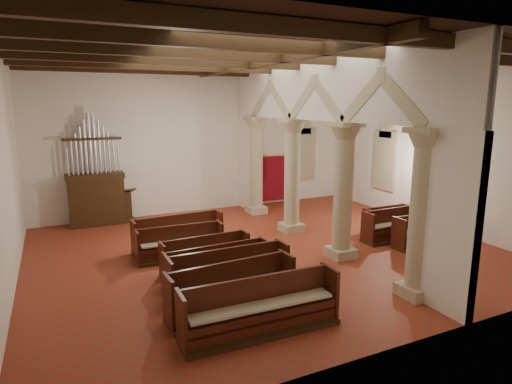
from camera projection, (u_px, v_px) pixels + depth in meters
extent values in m
plane|color=brown|center=(266.00, 251.00, 13.60)|extent=(14.00, 14.00, 0.00)
plane|color=black|center=(267.00, 54.00, 12.39)|extent=(14.00, 14.00, 0.00)
cube|color=white|center=(203.00, 141.00, 18.30)|extent=(14.00, 0.02, 6.00)
cube|color=white|center=(416.00, 193.00, 7.69)|extent=(14.00, 0.02, 6.00)
cube|color=white|center=(1.00, 172.00, 10.05)|extent=(0.02, 12.00, 6.00)
cube|color=white|center=(434.00, 147.00, 15.94)|extent=(0.02, 12.00, 6.00)
cube|color=tan|center=(415.00, 290.00, 10.35)|extent=(0.75, 0.75, 0.30)
cylinder|color=tan|center=(421.00, 219.00, 9.98)|extent=(0.56, 0.56, 3.30)
cube|color=tan|center=(341.00, 252.00, 13.00)|extent=(0.75, 0.75, 0.30)
cylinder|color=tan|center=(343.00, 195.00, 12.64)|extent=(0.56, 0.56, 3.30)
cube|color=tan|center=(291.00, 227.00, 15.65)|extent=(0.75, 0.75, 0.30)
cylinder|color=tan|center=(292.00, 179.00, 15.29)|extent=(0.56, 0.56, 3.30)
cube|color=tan|center=(256.00, 209.00, 18.31)|extent=(0.75, 0.75, 0.30)
cylinder|color=tan|center=(256.00, 168.00, 17.94)|extent=(0.56, 0.56, 3.30)
cube|color=white|center=(318.00, 89.00, 13.34)|extent=(0.25, 11.90, 1.93)
cube|color=#2E684E|center=(466.00, 174.00, 14.76)|extent=(0.03, 1.00, 2.20)
cube|color=#2E684E|center=(385.00, 161.00, 18.30)|extent=(0.03, 1.00, 2.20)
cube|color=#2E684E|center=(303.00, 154.00, 20.55)|extent=(1.00, 0.03, 2.20)
cube|color=#3B2512|center=(97.00, 202.00, 16.39)|extent=(2.00, 0.80, 1.80)
cube|color=#3B2512|center=(95.00, 176.00, 16.19)|extent=(2.10, 0.85, 0.20)
cube|color=#3B2712|center=(129.00, 220.00, 17.04)|extent=(0.56, 0.56, 0.11)
cube|color=#3B2712|center=(128.00, 206.00, 16.93)|extent=(0.28, 0.28, 1.20)
cube|color=#3B2712|center=(127.00, 190.00, 16.72)|extent=(0.61, 0.51, 0.21)
cube|color=maroon|center=(276.00, 178.00, 20.08)|extent=(1.60, 0.06, 2.10)
cylinder|color=gold|center=(276.00, 155.00, 19.84)|extent=(1.80, 0.04, 0.04)
cone|color=#3B2512|center=(292.00, 208.00, 18.81)|extent=(0.39, 0.39, 0.13)
cylinder|color=gold|center=(292.00, 181.00, 18.56)|extent=(0.04, 0.04, 2.58)
cylinder|color=gold|center=(293.00, 154.00, 18.33)|extent=(0.24, 0.73, 0.03)
cube|color=#16194F|center=(293.00, 166.00, 18.42)|extent=(0.57, 0.18, 0.91)
cube|color=navy|center=(274.00, 303.00, 9.40)|extent=(0.37, 0.30, 0.35)
cube|color=#152F96|center=(281.00, 270.00, 11.29)|extent=(0.43, 0.40, 0.35)
cube|color=navy|center=(271.00, 255.00, 12.48)|extent=(0.33, 0.28, 0.31)
cylinder|color=white|center=(231.00, 335.00, 8.35)|extent=(1.13, 0.28, 0.11)
cylinder|color=white|center=(236.00, 293.00, 10.20)|extent=(1.07, 0.44, 0.11)
cube|color=#3B2512|center=(261.00, 330.00, 8.71)|extent=(3.35, 0.85, 0.11)
cube|color=#45210E|center=(263.00, 318.00, 8.60)|extent=(3.20, 0.51, 0.49)
cube|color=#45210E|center=(257.00, 300.00, 8.77)|extent=(3.19, 0.15, 1.04)
cube|color=#45210E|center=(182.00, 321.00, 7.92)|extent=(0.09, 0.66, 1.04)
cube|color=#45210E|center=(328.00, 289.00, 9.30)|extent=(0.09, 0.66, 1.04)
cube|color=#BEAF8C|center=(263.00, 305.00, 8.54)|extent=(3.07, 0.47, 0.05)
cube|color=#3B2512|center=(233.00, 311.00, 9.51)|extent=(2.97, 0.94, 0.11)
cube|color=#41200E|center=(233.00, 299.00, 9.40)|extent=(2.80, 0.61, 0.49)
cube|color=#41200E|center=(229.00, 284.00, 9.57)|extent=(2.78, 0.24, 1.04)
cube|color=#41200E|center=(168.00, 299.00, 8.82)|extent=(0.12, 0.66, 1.04)
cube|color=#41200E|center=(288.00, 276.00, 10.02)|extent=(0.12, 0.66, 1.04)
cube|color=#BEAF8C|center=(233.00, 288.00, 9.35)|extent=(2.69, 0.56, 0.05)
cube|color=#3B2512|center=(230.00, 293.00, 10.45)|extent=(3.00, 0.77, 0.11)
cube|color=#43180E|center=(231.00, 282.00, 10.34)|extent=(2.85, 0.44, 0.49)
cube|color=#43180E|center=(227.00, 268.00, 10.51)|extent=(2.85, 0.09, 1.03)
cube|color=#43180E|center=(170.00, 281.00, 9.74)|extent=(0.08, 0.65, 1.03)
cube|color=#43180E|center=(282.00, 261.00, 10.97)|extent=(0.08, 0.65, 1.03)
cube|color=#BEAF8C|center=(230.00, 271.00, 10.29)|extent=(2.74, 0.40, 0.05)
cube|color=#3B2512|center=(218.00, 280.00, 11.21)|extent=(2.84, 0.76, 0.09)
cube|color=#4D1B10|center=(219.00, 272.00, 11.12)|extent=(2.68, 0.48, 0.41)
cube|color=#4D1B10|center=(216.00, 261.00, 11.26)|extent=(2.67, 0.17, 0.87)
cube|color=#4D1B10|center=(166.00, 271.00, 10.55)|extent=(0.09, 0.55, 0.87)
cube|color=#4D1B10|center=(265.00, 255.00, 11.71)|extent=(0.09, 0.55, 0.87)
cube|color=#BEAF8C|center=(219.00, 263.00, 11.08)|extent=(2.58, 0.43, 0.05)
cube|color=#3B2512|center=(206.00, 270.00, 11.91)|extent=(2.51, 0.77, 0.09)
cube|color=#451A0E|center=(207.00, 261.00, 11.82)|extent=(2.35, 0.48, 0.43)
cube|color=#451A0E|center=(204.00, 251.00, 11.96)|extent=(2.34, 0.17, 0.90)
cube|color=#451A0E|center=(162.00, 259.00, 11.32)|extent=(0.09, 0.57, 0.90)
cube|color=#451A0E|center=(245.00, 246.00, 12.34)|extent=(0.09, 0.57, 0.90)
cube|color=#BEAF8C|center=(206.00, 253.00, 11.77)|extent=(2.26, 0.44, 0.05)
cube|color=#3B2512|center=(181.00, 257.00, 12.90)|extent=(2.60, 0.77, 0.10)
cube|color=#4A200F|center=(181.00, 249.00, 12.81)|extent=(2.44, 0.48, 0.43)
cube|color=#4A200F|center=(179.00, 239.00, 12.95)|extent=(2.43, 0.17, 0.91)
cube|color=#4A200F|center=(138.00, 247.00, 12.29)|extent=(0.09, 0.58, 0.91)
cube|color=#4A200F|center=(219.00, 235.00, 13.35)|extent=(0.09, 0.58, 0.91)
cube|color=#BEAF8C|center=(181.00, 241.00, 12.76)|extent=(2.34, 0.44, 0.05)
cube|color=#3B2512|center=(179.00, 248.00, 13.70)|extent=(2.91, 0.92, 0.11)
cube|color=#48170F|center=(179.00, 240.00, 13.59)|extent=(2.74, 0.59, 0.48)
cube|color=#48170F|center=(177.00, 230.00, 13.76)|extent=(2.72, 0.24, 1.01)
cube|color=#48170F|center=(133.00, 237.00, 13.02)|extent=(0.11, 0.64, 1.01)
cube|color=#48170F|center=(219.00, 226.00, 14.19)|extent=(0.11, 0.64, 1.01)
cube|color=#BEAF8C|center=(179.00, 232.00, 13.54)|extent=(2.63, 0.54, 0.05)
cube|color=#3B2512|center=(418.00, 245.00, 13.94)|extent=(1.81, 0.72, 0.10)
cube|color=#42110E|center=(420.00, 238.00, 13.84)|extent=(1.65, 0.42, 0.46)
cube|color=#42110E|center=(415.00, 228.00, 14.00)|extent=(1.65, 0.08, 0.96)
cube|color=#42110E|center=(399.00, 233.00, 13.49)|extent=(0.07, 0.61, 0.96)
cube|color=#42110E|center=(438.00, 226.00, 14.22)|extent=(0.07, 0.61, 0.96)
cube|color=#BEAF8C|center=(421.00, 230.00, 13.79)|extent=(1.59, 0.38, 0.05)
cube|color=#3B2512|center=(392.00, 239.00, 14.65)|extent=(2.23, 0.75, 0.10)
cube|color=#491B0F|center=(393.00, 231.00, 14.55)|extent=(2.07, 0.44, 0.46)
cube|color=#491B0F|center=(389.00, 222.00, 14.70)|extent=(2.07, 0.10, 0.98)
cube|color=#491B0F|center=(367.00, 227.00, 14.11)|extent=(0.08, 0.62, 0.98)
cube|color=#491B0F|center=(416.00, 220.00, 15.01)|extent=(0.08, 0.62, 0.98)
cube|color=#BEAF8C|center=(394.00, 224.00, 14.49)|extent=(1.99, 0.40, 0.05)
cube|color=#3B2512|center=(386.00, 231.00, 15.53)|extent=(1.87, 0.66, 0.09)
cube|color=#521C11|center=(388.00, 225.00, 15.44)|extent=(1.72, 0.38, 0.41)
cube|color=#521C11|center=(384.00, 217.00, 15.58)|extent=(1.72, 0.09, 0.86)
cube|color=#521C11|center=(367.00, 221.00, 15.07)|extent=(0.07, 0.54, 0.86)
cube|color=#521C11|center=(406.00, 216.00, 15.83)|extent=(0.07, 0.54, 0.86)
cube|color=#BEAF8C|center=(388.00, 219.00, 15.39)|extent=(1.65, 0.35, 0.05)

